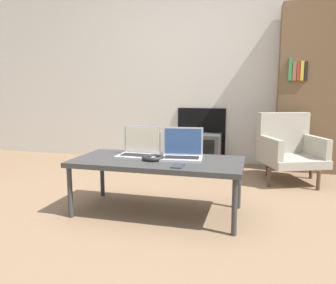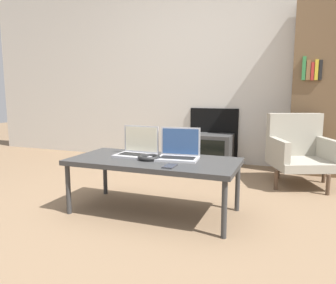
% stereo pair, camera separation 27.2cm
% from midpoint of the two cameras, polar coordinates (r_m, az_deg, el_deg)
% --- Properties ---
extents(ground_plane, '(14.00, 14.00, 0.00)m').
position_cam_midpoint_polar(ground_plane, '(2.34, -7.15, -14.35)').
color(ground_plane, '#7A6047').
extents(wall_back, '(7.00, 0.08, 2.60)m').
position_cam_midpoint_polar(wall_back, '(4.31, 4.06, 13.73)').
color(wall_back, beige).
rests_on(wall_back, ground_plane).
extents(table, '(1.26, 0.60, 0.42)m').
position_cam_midpoint_polar(table, '(2.46, -5.00, -3.79)').
color(table, '#333333').
rests_on(table, ground_plane).
extents(laptop_left, '(0.31, 0.22, 0.23)m').
position_cam_midpoint_polar(laptop_left, '(2.58, -8.02, -1.31)').
color(laptop_left, '#B2B2B7').
rests_on(laptop_left, table).
extents(laptop_right, '(0.32, 0.24, 0.23)m').
position_cam_midpoint_polar(laptop_right, '(2.47, -0.67, -1.69)').
color(laptop_right, '#B2B2B7').
rests_on(laptop_right, table).
extents(headphones, '(0.17, 0.17, 0.03)m').
position_cam_midpoint_polar(headphones, '(2.44, -5.82, -2.78)').
color(headphones, black).
rests_on(headphones, table).
extents(phone, '(0.07, 0.13, 0.01)m').
position_cam_midpoint_polar(phone, '(2.21, -1.80, -4.23)').
color(phone, '#333338').
rests_on(phone, table).
extents(tv, '(0.54, 0.39, 0.39)m').
position_cam_midpoint_polar(tv, '(4.12, 3.45, -1.29)').
color(tv, '#383838').
rests_on(tv, ground_plane).
extents(armchair, '(0.71, 0.70, 0.70)m').
position_cam_midpoint_polar(armchair, '(3.54, 18.19, -0.81)').
color(armchair, gray).
rests_on(armchair, ground_plane).
extents(bookshelf, '(0.72, 0.32, 1.88)m').
position_cam_midpoint_polar(bookshelf, '(4.04, 21.94, 8.52)').
color(bookshelf, brown).
rests_on(bookshelf, ground_plane).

